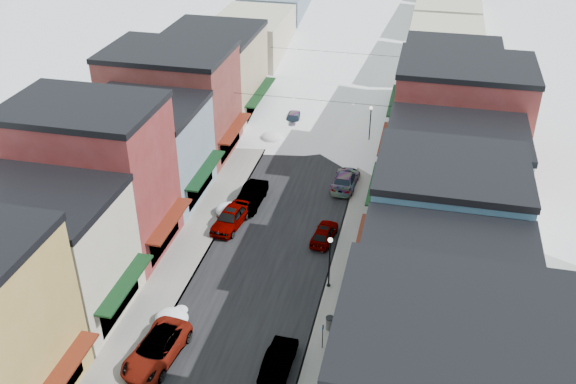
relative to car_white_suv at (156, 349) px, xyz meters
The scene contains 33 objects.
road 50.77m from the car_white_suv, 85.14° to the left, with size 10.00×160.00×0.01m, color black.
sidewalk_left 50.64m from the car_white_suv, 92.60° to the left, with size 3.20×160.00×0.15m, color gray.
sidewalk_right 51.75m from the car_white_suv, 77.84° to the left, with size 3.20×160.00×0.15m, color gray.
curb_left 50.59m from the car_white_suv, 90.85° to the left, with size 0.10×160.00×0.15m, color slate.
curb_right 51.44m from the car_white_suv, 79.53° to the left, with size 0.10×160.00×0.15m, color slate.
bldg_l_cream 10.21m from the car_white_suv, 160.88° to the left, with size 11.30×8.20×9.50m.
bldg_l_brick_near 15.52m from the car_white_suv, 130.28° to the left, with size 12.30×8.20×12.50m.
bldg_l_grayblue 21.82m from the car_white_suv, 114.42° to the left, with size 11.30×9.20×9.00m.
bldg_l_brick_far 30.61m from the car_white_suv, 109.09° to the left, with size 13.30×9.20×11.00m.
bldg_l_tan 39.82m from the car_white_suv, 102.98° to the left, with size 11.30×11.20×10.00m.
bldg_r_green 18.12m from the car_white_suv, ahead, with size 11.30×9.20×9.50m.
bldg_r_blue 21.45m from the car_white_suv, 33.51° to the left, with size 11.30×9.20×10.50m.
bldg_r_cream 27.59m from the car_white_suv, 48.84° to the left, with size 12.30×9.20×9.00m.
bldg_r_brick_far 35.24m from the car_white_suv, 57.99° to the left, with size 13.30×9.20×11.50m.
bldg_r_tan 43.46m from the car_white_suv, 66.16° to the left, with size 11.30×11.20×9.50m.
distant_blocks 73.78m from the car_white_suv, 86.66° to the left, with size 34.00×55.00×8.00m.
overhead_cables 38.70m from the car_white_suv, 83.56° to the left, with size 16.40×15.04×0.04m.
car_white_suv is the anchor object (origin of this frame).
car_silver_sedan 16.01m from the car_white_suv, 90.00° to the left, with size 2.02×5.03×1.71m, color gray.
car_dark_hatch 19.92m from the car_white_suv, 87.70° to the left, with size 1.78×5.09×1.68m, color black.
car_silver_wagon 37.35m from the car_white_suv, 88.77° to the left, with size 1.96×4.82×1.40m, color #A7AAAF.
car_green_sedan 7.98m from the car_white_suv, ahead, with size 1.59×4.55×1.50m, color black.
car_gray_suv 17.75m from the car_white_suv, 62.43° to the left, with size 1.66×4.11×1.40m, color #93969C.
car_black_sedan 26.38m from the car_white_suv, 70.98° to the left, with size 2.17×5.34×1.55m, color black.
car_lane_silver 44.49m from the car_white_suv, 87.13° to the left, with size 1.76×4.36×1.49m, color #9FA3A7.
car_lane_white 64.58m from the car_white_suv, 84.39° to the left, with size 2.50×5.43×1.51m, color silver.
parking_sign 10.84m from the car_white_suv, 17.22° to the left, with size 0.06×0.27×2.02m.
trash_can 11.69m from the car_white_suv, 26.06° to the left, with size 0.59×0.59×1.00m.
streetlamp_near 13.84m from the car_white_suv, 45.19° to the left, with size 0.36×0.36×4.36m.
streetlamp_far 35.51m from the car_white_suv, 74.00° to the left, with size 0.37×0.37×4.42m.
snow_pile_near 3.49m from the car_white_suv, 95.00° to the left, with size 2.38×2.67×1.01m.
snow_pile_mid 17.78m from the car_white_suv, 91.88° to the left, with size 2.54×2.76×1.08m.
snow_pile_far 32.93m from the car_white_suv, 91.01° to the left, with size 2.37×2.66×1.00m.
Camera 1 is at (10.83, -18.36, 30.74)m, focal length 40.00 mm.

